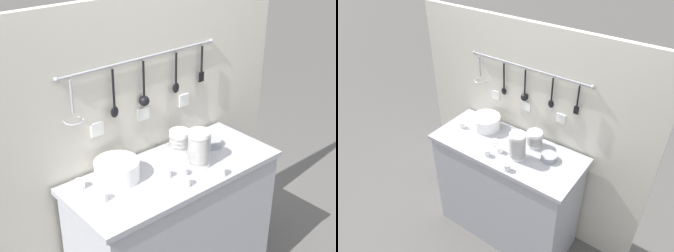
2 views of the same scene
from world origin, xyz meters
The scene contains 12 objects.
counter centered at (0.00, 0.00, 0.46)m, with size 1.15×0.49×0.91m.
back_wall centered at (0.00, 0.28, 0.88)m, with size 1.95×0.11×1.76m.
bowl_stack_back_corner centered at (0.13, -0.05, 1.01)m, with size 0.12×0.12×0.20m.
bowl_stack_tall_left centered at (0.15, 0.13, 0.97)m, with size 0.12×0.12×0.12m.
plate_stack centered at (-0.28, 0.11, 0.96)m, with size 0.22×0.22×0.10m.
steel_mixing_bowl centered at (0.32, 0.05, 0.93)m, with size 0.11×0.11×0.04m.
cup_edge_near centered at (-0.06, -0.16, 0.93)m, with size 0.05×0.05×0.05m.
cup_beside_plates centered at (-0.01, -0.07, 0.93)m, with size 0.05×0.05×0.05m.
cup_front_left centered at (-0.46, 0.16, 0.93)m, with size 0.05×0.05×0.05m.
cup_by_caddy centered at (-0.08, -0.04, 0.93)m, with size 0.05×0.05×0.05m.
cup_back_right centered at (-0.43, 0.00, 0.93)m, with size 0.05×0.05×0.05m.
cup_centre centered at (0.14, -0.20, 0.93)m, with size 0.05×0.05×0.05m.
Camera 1 is at (-1.35, -1.56, 2.17)m, focal length 50.00 mm.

